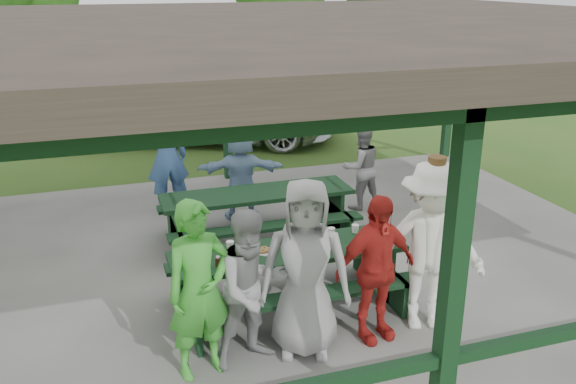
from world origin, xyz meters
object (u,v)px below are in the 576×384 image
object	(u,v)px
spectator_blue	(167,157)
spectator_grey	(361,167)
contestant_green	(199,290)
pickup_truck	(222,107)
contestant_red	(375,269)
farm_trailer	(109,108)
contestant_grey_mid	(305,269)
contestant_white_fedora	(430,247)
contestant_grey_left	(252,288)
picnic_table_near	(288,270)
picnic_table_far	(257,209)
spectator_lblue	(241,173)

from	to	relation	value
spectator_blue	spectator_grey	size ratio (longest dim) A/B	1.32
contestant_green	pickup_truck	size ratio (longest dim) A/B	0.32
contestant_red	farm_trailer	distance (m)	10.67
contestant_green	contestant_grey_mid	size ratio (longest dim) A/B	0.96
contestant_green	contestant_white_fedora	distance (m)	2.52
contestant_grey_left	spectator_blue	distance (m)	4.45
contestant_red	spectator_blue	size ratio (longest dim) A/B	0.87
pickup_truck	picnic_table_near	bearing A→B (deg)	-163.18
picnic_table_far	spectator_grey	xyz separation A→B (m)	(1.99, 0.73, 0.24)
picnic_table_near	contestant_grey_left	size ratio (longest dim) A/B	1.66
contestant_white_fedora	picnic_table_far	bearing A→B (deg)	126.81
spectator_grey	spectator_lblue	bearing A→B (deg)	-9.68
picnic_table_far	pickup_truck	size ratio (longest dim) A/B	0.49
picnic_table_near	contestant_red	distance (m)	1.16
contestant_grey_left	contestant_red	distance (m)	1.34
contestant_red	contestant_white_fedora	xyz separation A→B (m)	(0.65, 0.03, 0.14)
contestant_red	contestant_white_fedora	bearing A→B (deg)	-5.69
picnic_table_far	spectator_blue	size ratio (longest dim) A/B	1.47
contestant_grey_mid	spectator_blue	size ratio (longest dim) A/B	1.00
farm_trailer	contestant_grey_mid	bearing A→B (deg)	-97.96
contestant_white_fedora	contestant_green	bearing A→B (deg)	-163.58
spectator_blue	farm_trailer	distance (m)	6.05
spectator_lblue	pickup_truck	distance (m)	5.50
pickup_truck	spectator_lblue	bearing A→B (deg)	-165.20
picnic_table_far	picnic_table_near	bearing A→B (deg)	-95.15
picnic_table_far	contestant_red	xyz separation A→B (m)	(0.49, -2.89, 0.34)
contestant_green	spectator_blue	bearing A→B (deg)	72.30
spectator_lblue	spectator_grey	xyz separation A→B (m)	(2.00, -0.21, -0.03)
contestant_white_fedora	picnic_table_near	bearing A→B (deg)	162.14
contestant_white_fedora	contestant_grey_left	bearing A→B (deg)	-163.94
spectator_blue	contestant_green	bearing A→B (deg)	81.07
contestant_grey_left	contestant_white_fedora	distance (m)	2.00
spectator_grey	farm_trailer	size ratio (longest dim) A/B	0.35
contestant_grey_left	spectator_blue	world-z (taller)	spectator_blue
picnic_table_near	pickup_truck	bearing A→B (deg)	82.85
spectator_lblue	contestant_red	bearing A→B (deg)	109.22
picnic_table_far	contestant_white_fedora	distance (m)	3.11
contestant_green	spectator_lblue	distance (m)	4.10
picnic_table_near	contestant_green	world-z (taller)	contestant_green
picnic_table_far	contestant_grey_left	size ratio (longest dim) A/B	1.70
picnic_table_far	farm_trailer	xyz separation A→B (m)	(-1.73, 7.55, 0.13)
contestant_green	farm_trailer	world-z (taller)	contestant_green
contestant_green	spectator_lblue	bearing A→B (deg)	56.54
picnic_table_far	spectator_lblue	world-z (taller)	spectator_lblue
spectator_grey	pickup_truck	bearing A→B (deg)	-82.48
contestant_green	spectator_grey	xyz separation A→B (m)	(3.37, 3.65, -0.19)
picnic_table_far	spectator_lblue	size ratio (longest dim) A/B	1.85
picnic_table_near	picnic_table_far	xyz separation A→B (m)	(0.18, 2.00, 0.00)
picnic_table_far	pickup_truck	xyz separation A→B (m)	(0.87, 6.37, 0.20)
spectator_grey	farm_trailer	distance (m)	7.77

